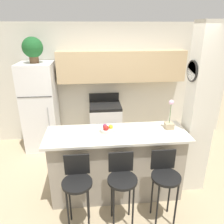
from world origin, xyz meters
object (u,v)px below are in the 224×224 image
(stove_range, at_px, (105,123))
(bar_stool_left, at_px, (77,183))
(potted_plant_on_fridge, at_px, (33,48))
(bar_stool_mid, at_px, (122,180))
(fruit_bowl, at_px, (107,129))
(orchid_vase, at_px, (169,121))
(bar_stool_right, at_px, (165,177))
(refrigerator, at_px, (40,107))

(stove_range, xyz_separation_m, bar_stool_left, (-0.50, -2.18, 0.22))
(stove_range, relative_size, potted_plant_on_fridge, 2.23)
(bar_stool_mid, height_order, fruit_bowl, fruit_bowl)
(orchid_vase, distance_m, fruit_bowl, 0.92)
(bar_stool_left, height_order, bar_stool_right, same)
(potted_plant_on_fridge, bearing_deg, refrigerator, -62.87)
(bar_stool_left, distance_m, potted_plant_on_fridge, 2.71)
(bar_stool_right, height_order, fruit_bowl, fruit_bowl)
(stove_range, xyz_separation_m, potted_plant_on_fridge, (-1.34, -0.03, 1.62))
(fruit_bowl, bearing_deg, potted_plant_on_fridge, 129.51)
(refrigerator, relative_size, stove_range, 1.69)
(bar_stool_left, bearing_deg, potted_plant_on_fridge, 111.44)
(bar_stool_right, distance_m, potted_plant_on_fridge, 3.23)
(refrigerator, height_order, fruit_bowl, refrigerator)
(potted_plant_on_fridge, distance_m, orchid_vase, 2.82)
(bar_stool_mid, bearing_deg, fruit_bowl, 102.05)
(potted_plant_on_fridge, xyz_separation_m, fruit_bowl, (1.27, -1.54, -0.99))
(refrigerator, bearing_deg, fruit_bowl, -50.49)
(bar_stool_right, distance_m, fruit_bowl, 1.01)
(bar_stool_right, relative_size, potted_plant_on_fridge, 2.09)
(potted_plant_on_fridge, xyz_separation_m, orchid_vase, (2.19, -1.53, -0.91))
(bar_stool_left, relative_size, fruit_bowl, 4.52)
(bar_stool_right, relative_size, fruit_bowl, 4.52)
(bar_stool_left, height_order, fruit_bowl, fruit_bowl)
(bar_stool_left, distance_m, bar_stool_right, 1.11)
(fruit_bowl, bearing_deg, orchid_vase, 0.62)
(refrigerator, distance_m, fruit_bowl, 2.00)
(bar_stool_left, bearing_deg, stove_range, 77.14)
(bar_stool_right, height_order, potted_plant_on_fridge, potted_plant_on_fridge)
(stove_range, distance_m, bar_stool_left, 2.25)
(refrigerator, bearing_deg, bar_stool_right, -47.80)
(stove_range, bearing_deg, bar_stool_right, -74.42)
(bar_stool_right, relative_size, orchid_vase, 2.24)
(bar_stool_right, height_order, orchid_vase, orchid_vase)
(bar_stool_mid, height_order, orchid_vase, orchid_vase)
(bar_stool_mid, bearing_deg, bar_stool_left, 180.00)
(refrigerator, relative_size, fruit_bowl, 8.17)
(bar_stool_right, bearing_deg, bar_stool_mid, 180.00)
(potted_plant_on_fridge, distance_m, fruit_bowl, 2.23)
(bar_stool_right, bearing_deg, refrigerator, 132.20)
(stove_range, height_order, orchid_vase, orchid_vase)
(bar_stool_left, relative_size, orchid_vase, 2.24)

